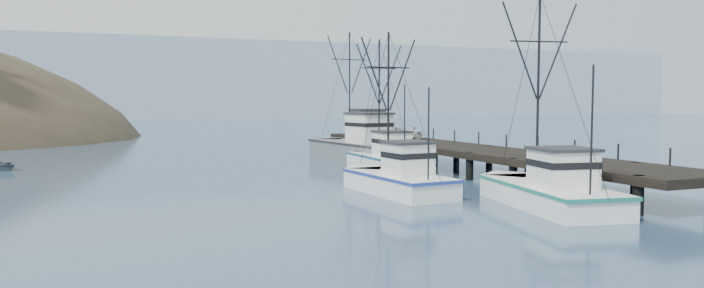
{
  "coord_description": "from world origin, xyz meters",
  "views": [
    {
      "loc": [
        -13.75,
        -27.01,
        5.75
      ],
      "look_at": [
        4.08,
        15.42,
        2.5
      ],
      "focal_mm": 32.0,
      "sensor_mm": 36.0,
      "label": 1
    }
  ],
  "objects_px": {
    "trawler_mid": "(396,180)",
    "pickup_truck": "(400,133)",
    "trawler_near": "(546,191)",
    "pier_shed": "(367,122)",
    "pier": "(462,150)",
    "trawler_far": "(384,160)",
    "work_vessel": "(357,148)"
  },
  "relations": [
    {
      "from": "trawler_mid",
      "to": "pickup_truck",
      "type": "relative_size",
      "value": 2.13
    },
    {
      "from": "trawler_near",
      "to": "pier_shed",
      "type": "relative_size",
      "value": 3.71
    },
    {
      "from": "pier_shed",
      "to": "pickup_truck",
      "type": "distance_m",
      "value": 8.42
    },
    {
      "from": "trawler_near",
      "to": "pier_shed",
      "type": "xyz_separation_m",
      "value": [
        4.72,
        34.1,
        2.6
      ]
    },
    {
      "from": "pier_shed",
      "to": "trawler_near",
      "type": "bearing_deg",
      "value": -97.87
    },
    {
      "from": "pier",
      "to": "trawler_far",
      "type": "distance_m",
      "value": 6.4
    },
    {
      "from": "trawler_mid",
      "to": "pier_shed",
      "type": "distance_m",
      "value": 28.64
    },
    {
      "from": "trawler_far",
      "to": "pickup_truck",
      "type": "height_order",
      "value": "trawler_far"
    },
    {
      "from": "trawler_mid",
      "to": "trawler_far",
      "type": "distance_m",
      "value": 12.78
    },
    {
      "from": "trawler_mid",
      "to": "trawler_far",
      "type": "bearing_deg",
      "value": 67.51
    },
    {
      "from": "pier",
      "to": "pier_shed",
      "type": "distance_m",
      "value": 18.09
    },
    {
      "from": "work_vessel",
      "to": "pier_shed",
      "type": "height_order",
      "value": "work_vessel"
    },
    {
      "from": "work_vessel",
      "to": "pier_shed",
      "type": "xyz_separation_m",
      "value": [
        4.29,
        7.31,
        2.19
      ]
    },
    {
      "from": "trawler_near",
      "to": "pier_shed",
      "type": "bearing_deg",
      "value": 82.13
    },
    {
      "from": "pier",
      "to": "work_vessel",
      "type": "height_order",
      "value": "work_vessel"
    },
    {
      "from": "pier",
      "to": "pier_shed",
      "type": "bearing_deg",
      "value": 91.07
    },
    {
      "from": "trawler_mid",
      "to": "work_vessel",
      "type": "height_order",
      "value": "work_vessel"
    },
    {
      "from": "trawler_near",
      "to": "pickup_truck",
      "type": "relative_size",
      "value": 2.46
    },
    {
      "from": "trawler_mid",
      "to": "work_vessel",
      "type": "bearing_deg",
      "value": 73.39
    },
    {
      "from": "pier",
      "to": "trawler_near",
      "type": "bearing_deg",
      "value": -107.42
    },
    {
      "from": "pier",
      "to": "work_vessel",
      "type": "bearing_deg",
      "value": 113.4
    },
    {
      "from": "pier",
      "to": "pickup_truck",
      "type": "distance_m",
      "value": 9.7
    },
    {
      "from": "trawler_near",
      "to": "pickup_truck",
      "type": "bearing_deg",
      "value": 80.46
    },
    {
      "from": "trawler_near",
      "to": "pier",
      "type": "bearing_deg",
      "value": 72.58
    },
    {
      "from": "trawler_near",
      "to": "pickup_truck",
      "type": "distance_m",
      "value": 26.14
    },
    {
      "from": "pier_shed",
      "to": "pickup_truck",
      "type": "height_order",
      "value": "pier_shed"
    },
    {
      "from": "trawler_mid",
      "to": "pier_shed",
      "type": "relative_size",
      "value": 3.21
    },
    {
      "from": "pier_shed",
      "to": "pickup_truck",
      "type": "xyz_separation_m",
      "value": [
        -0.39,
        -8.38,
        -0.75
      ]
    },
    {
      "from": "trawler_far",
      "to": "work_vessel",
      "type": "bearing_deg",
      "value": 83.28
    },
    {
      "from": "trawler_far",
      "to": "pier_shed",
      "type": "height_order",
      "value": "trawler_far"
    },
    {
      "from": "trawler_far",
      "to": "work_vessel",
      "type": "height_order",
      "value": "work_vessel"
    },
    {
      "from": "pier",
      "to": "pickup_truck",
      "type": "relative_size",
      "value": 9.13
    }
  ]
}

